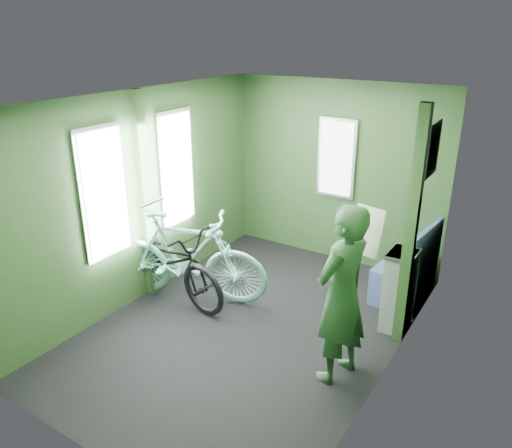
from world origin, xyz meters
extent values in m
plane|color=black|center=(0.00, 0.00, 0.00)|extent=(4.00, 4.00, 0.00)
cube|color=silver|center=(0.00, 0.00, 2.30)|extent=(2.80, 4.00, 0.02)
cube|color=#2B4B23|center=(0.00, 2.00, 1.15)|extent=(2.80, 0.02, 2.30)
cube|color=#2B4B23|center=(0.00, -2.00, 1.15)|extent=(2.80, 0.02, 2.30)
cube|color=#2B4B23|center=(-1.40, 0.00, 1.15)|extent=(0.02, 4.00, 2.30)
cube|color=#2B4B23|center=(1.40, 0.00, 1.15)|extent=(0.02, 4.00, 2.30)
cube|color=#2B4B23|center=(-1.36, 0.00, 1.15)|extent=(0.08, 0.12, 2.30)
cube|color=silver|center=(-1.35, -0.55, 1.35)|extent=(0.02, 0.56, 1.34)
cube|color=silver|center=(-1.35, 0.55, 1.35)|extent=(0.02, 0.56, 1.34)
cube|color=white|center=(-1.34, -0.55, 1.88)|extent=(0.00, 0.12, 0.12)
cube|color=white|center=(-1.34, 0.55, 1.88)|extent=(0.00, 0.12, 0.12)
cylinder|color=silver|center=(-1.29, 0.00, 1.10)|extent=(0.03, 0.40, 0.03)
cube|color=#2B4B23|center=(1.35, 0.60, 1.15)|extent=(0.10, 0.10, 2.30)
cube|color=white|center=(1.38, 0.90, 1.85)|extent=(0.02, 0.40, 0.50)
cube|color=silver|center=(0.00, 1.96, 1.35)|extent=(0.50, 0.02, 1.00)
imported|color=black|center=(-1.12, 0.02, 0.00)|extent=(1.85, 0.97, 0.97)
imported|color=#90E1D8|center=(-0.88, 0.06, 0.00)|extent=(1.95, 1.22, 1.17)
imported|color=#2B502E|center=(1.05, -0.24, 0.80)|extent=(0.52, 0.66, 1.60)
cube|color=silver|center=(1.13, 0.05, 1.29)|extent=(0.29, 0.16, 0.41)
cube|color=gray|center=(1.26, 0.77, 0.42)|extent=(0.25, 0.35, 0.85)
cube|color=navy|center=(1.12, 1.45, 0.21)|extent=(0.54, 0.88, 0.42)
cube|color=navy|center=(1.32, 1.45, 0.65)|extent=(0.13, 0.84, 0.47)
camera|label=1|loc=(2.40, -3.68, 2.88)|focal=35.00mm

